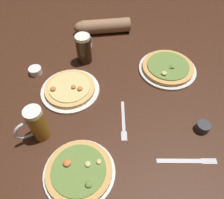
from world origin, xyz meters
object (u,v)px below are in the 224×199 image
object	(u,v)px
beer_mug_amber	(84,49)
pizza_plate_side	(168,68)
pizza_plate_far	(70,89)
fork_left	(123,121)
diner_arm	(101,27)
knife_right	(187,161)
pizza_plate_near	(79,171)
beer_mug_dark	(36,124)
ramekin_butter	(203,127)
ramekin_sauce	(35,71)

from	to	relation	value
beer_mug_amber	pizza_plate_side	bearing A→B (deg)	-22.07
pizza_plate_far	beer_mug_amber	xyz separation A→B (m)	(0.10, 0.22, 0.06)
fork_left	diner_arm	world-z (taller)	diner_arm
knife_right	pizza_plate_near	bearing A→B (deg)	174.97
fork_left	beer_mug_dark	bearing A→B (deg)	179.80
diner_arm	knife_right	bearing A→B (deg)	-78.71
diner_arm	beer_mug_dark	bearing A→B (deg)	-118.76
pizza_plate_side	diner_arm	world-z (taller)	diner_arm
beer_mug_dark	beer_mug_amber	distance (m)	0.51
ramekin_butter	fork_left	distance (m)	0.34
pizza_plate_near	fork_left	distance (m)	0.29
pizza_plate_side	beer_mug_amber	bearing A→B (deg)	157.93
pizza_plate_near	ramekin_butter	bearing A→B (deg)	9.19
ramekin_butter	diner_arm	distance (m)	0.86
pizza_plate_far	knife_right	xyz separation A→B (m)	(0.42, -0.46, -0.01)
fork_left	knife_right	xyz separation A→B (m)	(0.20, -0.23, 0.00)
beer_mug_dark	fork_left	bearing A→B (deg)	-0.20
pizza_plate_near	pizza_plate_side	distance (m)	0.71
ramekin_sauce	ramekin_butter	size ratio (longest dim) A/B	1.14
pizza_plate_near	beer_mug_dark	bearing A→B (deg)	125.65
ramekin_butter	diner_arm	world-z (taller)	diner_arm
beer_mug_amber	diner_arm	distance (m)	0.28
pizza_plate_side	ramekin_butter	distance (m)	0.38
ramekin_sauce	beer_mug_amber	bearing A→B (deg)	11.08
beer_mug_dark	ramekin_sauce	world-z (taller)	beer_mug_dark
pizza_plate_far	beer_mug_dark	bearing A→B (deg)	-122.38
pizza_plate_near	ramekin_sauce	size ratio (longest dim) A/B	4.08
pizza_plate_side	beer_mug_dark	bearing A→B (deg)	-157.74
ramekin_sauce	beer_mug_dark	bearing A→B (deg)	-86.24
pizza_plate_side	beer_mug_amber	distance (m)	0.46
knife_right	pizza_plate_side	bearing A→B (deg)	78.25
pizza_plate_near	ramekin_butter	distance (m)	0.55
pizza_plate_near	beer_mug_dark	xyz separation A→B (m)	(-0.14, 0.20, 0.07)
pizza_plate_far	beer_mug_dark	xyz separation A→B (m)	(-0.14, -0.23, 0.07)
ramekin_sauce	knife_right	bearing A→B (deg)	-46.80
ramekin_sauce	ramekin_butter	world-z (taller)	ramekin_butter
ramekin_sauce	ramekin_butter	xyz separation A→B (m)	(0.71, -0.50, 0.00)
beer_mug_amber	diner_arm	bearing A→B (deg)	61.65
beer_mug_amber	ramekin_sauce	distance (m)	0.28
pizza_plate_far	pizza_plate_side	bearing A→B (deg)	5.20
pizza_plate_near	ramekin_butter	world-z (taller)	pizza_plate_near
fork_left	diner_arm	distance (m)	0.69
beer_mug_amber	fork_left	size ratio (longest dim) A/B	0.78
beer_mug_dark	pizza_plate_side	bearing A→B (deg)	22.26
pizza_plate_far	pizza_plate_side	distance (m)	0.53
fork_left	pizza_plate_near	bearing A→B (deg)	-137.94
beer_mug_amber	ramekin_butter	size ratio (longest dim) A/B	2.75
beer_mug_dark	ramekin_sauce	size ratio (longest dim) A/B	2.56
ramekin_sauce	pizza_plate_far	bearing A→B (deg)	-44.47
pizza_plate_far	ramekin_butter	xyz separation A→B (m)	(0.54, -0.34, 0.00)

